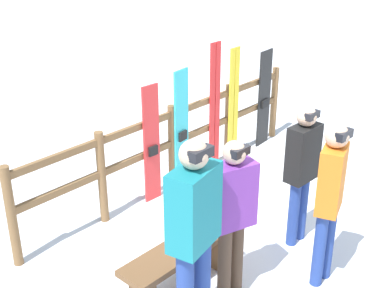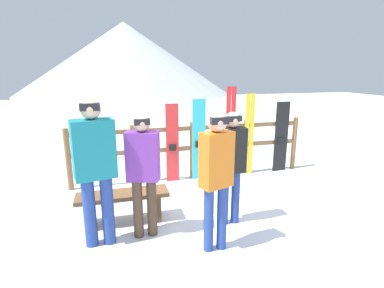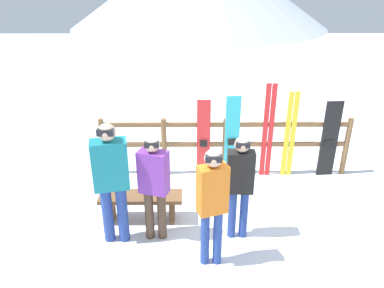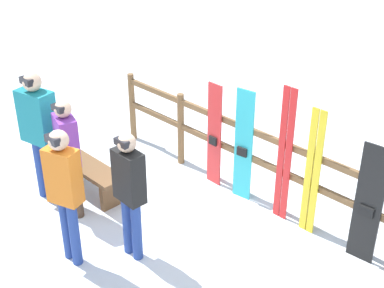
{
  "view_description": "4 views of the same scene",
  "coord_description": "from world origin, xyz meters",
  "px_view_note": "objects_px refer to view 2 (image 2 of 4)",
  "views": [
    {
      "loc": [
        -4.38,
        -2.71,
        3.4
      ],
      "look_at": [
        -0.5,
        0.86,
        1.02
      ],
      "focal_mm": 50.0,
      "sensor_mm": 36.0,
      "label": 1
    },
    {
      "loc": [
        -1.49,
        -3.76,
        2.11
      ],
      "look_at": [
        -0.26,
        0.74,
        0.94
      ],
      "focal_mm": 28.0,
      "sensor_mm": 36.0,
      "label": 2
    },
    {
      "loc": [
        -0.66,
        -4.63,
        3.51
      ],
      "look_at": [
        -0.62,
        0.99,
        0.94
      ],
      "focal_mm": 35.0,
      "sensor_mm": 36.0,
      "label": 3
    },
    {
      "loc": [
        4.0,
        -3.16,
        4.07
      ],
      "look_at": [
        0.03,
        0.75,
        1.1
      ],
      "focal_mm": 50.0,
      "sensor_mm": 36.0,
      "label": 4
    }
  ],
  "objects_px": {
    "snowboard_red": "(172,144)",
    "person_orange": "(216,171)",
    "person_black": "(231,160)",
    "snowboard_black_stripe": "(281,137)",
    "snowboard_cyan": "(199,140)",
    "ski_pair_red": "(230,132)",
    "person_teal": "(95,164)",
    "ski_pair_yellow": "(249,135)",
    "bench": "(123,201)",
    "person_purple": "(143,168)"
  },
  "relations": [
    {
      "from": "ski_pair_red",
      "to": "bench",
      "type": "bearing_deg",
      "value": -146.85
    },
    {
      "from": "person_black",
      "to": "snowboard_black_stripe",
      "type": "bearing_deg",
      "value": 43.95
    },
    {
      "from": "person_black",
      "to": "person_purple",
      "type": "height_order",
      "value": "person_purple"
    },
    {
      "from": "snowboard_red",
      "to": "snowboard_cyan",
      "type": "distance_m",
      "value": 0.52
    },
    {
      "from": "person_teal",
      "to": "person_orange",
      "type": "height_order",
      "value": "person_teal"
    },
    {
      "from": "snowboard_red",
      "to": "person_orange",
      "type": "bearing_deg",
      "value": -89.47
    },
    {
      "from": "person_teal",
      "to": "snowboard_red",
      "type": "distance_m",
      "value": 2.31
    },
    {
      "from": "person_orange",
      "to": "snowboard_red",
      "type": "distance_m",
      "value": 2.37
    },
    {
      "from": "bench",
      "to": "person_black",
      "type": "distance_m",
      "value": 1.6
    },
    {
      "from": "ski_pair_red",
      "to": "snowboard_black_stripe",
      "type": "bearing_deg",
      "value": -0.17
    },
    {
      "from": "ski_pair_yellow",
      "to": "ski_pair_red",
      "type": "bearing_deg",
      "value": 180.0
    },
    {
      "from": "person_teal",
      "to": "snowboard_cyan",
      "type": "xyz_separation_m",
      "value": [
        1.82,
        1.88,
        -0.26
      ]
    },
    {
      "from": "person_purple",
      "to": "ski_pair_red",
      "type": "xyz_separation_m",
      "value": [
        1.91,
        1.83,
        -0.03
      ]
    },
    {
      "from": "person_black",
      "to": "snowboard_cyan",
      "type": "relative_size",
      "value": 1.0
    },
    {
      "from": "ski_pair_red",
      "to": "person_black",
      "type": "bearing_deg",
      "value": -112.06
    },
    {
      "from": "person_purple",
      "to": "ski_pair_yellow",
      "type": "height_order",
      "value": "ski_pair_yellow"
    },
    {
      "from": "snowboard_red",
      "to": "ski_pair_yellow",
      "type": "distance_m",
      "value": 1.58
    },
    {
      "from": "person_black",
      "to": "bench",
      "type": "bearing_deg",
      "value": 164.43
    },
    {
      "from": "snowboard_red",
      "to": "ski_pair_red",
      "type": "height_order",
      "value": "ski_pair_red"
    },
    {
      "from": "ski_pair_red",
      "to": "ski_pair_yellow",
      "type": "bearing_deg",
      "value": 0.0
    },
    {
      "from": "bench",
      "to": "snowboard_red",
      "type": "height_order",
      "value": "snowboard_red"
    },
    {
      "from": "snowboard_black_stripe",
      "to": "person_orange",
      "type": "bearing_deg",
      "value": -134.14
    },
    {
      "from": "person_orange",
      "to": "person_black",
      "type": "relative_size",
      "value": 1.05
    },
    {
      "from": "ski_pair_yellow",
      "to": "person_purple",
      "type": "bearing_deg",
      "value": -141.66
    },
    {
      "from": "ski_pair_yellow",
      "to": "person_orange",
      "type": "bearing_deg",
      "value": -123.34
    },
    {
      "from": "person_orange",
      "to": "person_purple",
      "type": "distance_m",
      "value": 0.93
    },
    {
      "from": "person_black",
      "to": "snowboard_red",
      "type": "height_order",
      "value": "person_black"
    },
    {
      "from": "snowboard_cyan",
      "to": "ski_pair_yellow",
      "type": "xyz_separation_m",
      "value": [
        1.06,
        0.0,
        0.04
      ]
    },
    {
      "from": "person_teal",
      "to": "snowboard_cyan",
      "type": "relative_size",
      "value": 1.15
    },
    {
      "from": "person_orange",
      "to": "snowboard_red",
      "type": "xyz_separation_m",
      "value": [
        -0.02,
        2.36,
        -0.24
      ]
    },
    {
      "from": "snowboard_red",
      "to": "ski_pair_yellow",
      "type": "xyz_separation_m",
      "value": [
        1.58,
        0.0,
        0.08
      ]
    },
    {
      "from": "snowboard_cyan",
      "to": "person_orange",
      "type": "bearing_deg",
      "value": -101.93
    },
    {
      "from": "person_teal",
      "to": "person_purple",
      "type": "relative_size",
      "value": 1.13
    },
    {
      "from": "bench",
      "to": "person_purple",
      "type": "distance_m",
      "value": 0.77
    },
    {
      "from": "ski_pair_yellow",
      "to": "snowboard_black_stripe",
      "type": "height_order",
      "value": "ski_pair_yellow"
    },
    {
      "from": "bench",
      "to": "person_purple",
      "type": "bearing_deg",
      "value": -58.4
    },
    {
      "from": "ski_pair_red",
      "to": "ski_pair_yellow",
      "type": "distance_m",
      "value": 0.42
    },
    {
      "from": "person_teal",
      "to": "person_black",
      "type": "xyz_separation_m",
      "value": [
        1.74,
        0.07,
        -0.12
      ]
    },
    {
      "from": "person_black",
      "to": "snowboard_cyan",
      "type": "height_order",
      "value": "person_black"
    },
    {
      "from": "snowboard_cyan",
      "to": "ski_pair_red",
      "type": "xyz_separation_m",
      "value": [
        0.65,
        0.0,
        0.12
      ]
    },
    {
      "from": "person_teal",
      "to": "snowboard_black_stripe",
      "type": "xyz_separation_m",
      "value": [
        3.61,
        1.88,
        -0.31
      ]
    },
    {
      "from": "person_black",
      "to": "person_teal",
      "type": "bearing_deg",
      "value": -177.68
    },
    {
      "from": "bench",
      "to": "snowboard_red",
      "type": "bearing_deg",
      "value": 54.73
    },
    {
      "from": "person_teal",
      "to": "snowboard_red",
      "type": "relative_size",
      "value": 1.2
    },
    {
      "from": "person_teal",
      "to": "snowboard_black_stripe",
      "type": "relative_size",
      "value": 1.22
    },
    {
      "from": "person_black",
      "to": "person_purple",
      "type": "distance_m",
      "value": 1.17
    },
    {
      "from": "person_orange",
      "to": "person_black",
      "type": "xyz_separation_m",
      "value": [
        0.41,
        0.55,
        -0.06
      ]
    },
    {
      "from": "person_orange",
      "to": "snowboard_black_stripe",
      "type": "xyz_separation_m",
      "value": [
        2.29,
        2.36,
        -0.26
      ]
    },
    {
      "from": "bench",
      "to": "snowboard_cyan",
      "type": "xyz_separation_m",
      "value": [
        1.52,
        1.41,
        0.45
      ]
    },
    {
      "from": "person_orange",
      "to": "snowboard_cyan",
      "type": "relative_size",
      "value": 1.06
    }
  ]
}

